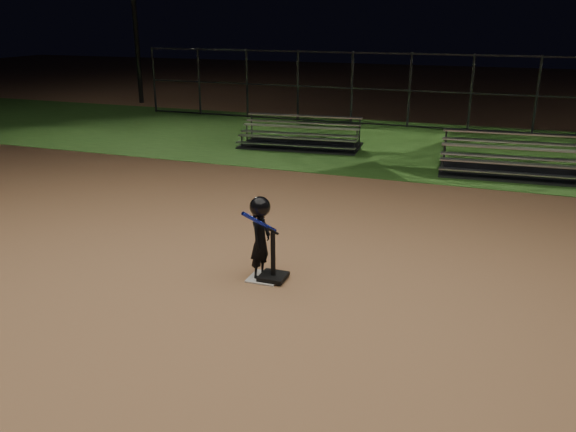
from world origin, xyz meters
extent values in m
plane|color=#A7744B|center=(0.00, 0.00, 0.00)|extent=(80.00, 80.00, 0.00)
cube|color=#29541B|center=(0.00, 10.00, 0.01)|extent=(60.00, 8.00, 0.01)
cube|color=beige|center=(0.00, 0.00, 0.01)|extent=(0.45, 0.45, 0.02)
cube|color=black|center=(0.13, 0.00, 0.05)|extent=(0.38, 0.38, 0.06)
cylinder|color=black|center=(0.13, 0.00, 0.41)|extent=(0.07, 0.07, 0.66)
imported|color=black|center=(-0.07, 0.03, 0.56)|extent=(0.30, 0.43, 1.12)
sphere|color=black|center=(-0.07, 0.03, 1.09)|extent=(0.30, 0.30, 0.30)
cylinder|color=#1829D3|center=(-0.02, -0.12, 0.91)|extent=(0.37, 0.50, 0.42)
cylinder|color=black|center=(0.14, 0.00, 0.76)|extent=(0.13, 0.17, 0.14)
cube|color=#B9B9BE|center=(-2.41, 8.32, 0.35)|extent=(3.46, 0.52, 0.03)
cube|color=#B9B9BE|center=(-2.38, 8.08, 0.19)|extent=(3.46, 0.52, 0.03)
cube|color=#B9B9BE|center=(-2.45, 8.79, 0.59)|extent=(3.46, 0.52, 0.03)
cube|color=#B9B9BE|center=(-2.43, 8.55, 0.43)|extent=(3.46, 0.52, 0.03)
cube|color=#B9B9BE|center=(-2.49, 9.26, 0.83)|extent=(3.46, 0.52, 0.03)
cube|color=#B9B9BE|center=(-2.47, 9.02, 0.67)|extent=(3.46, 0.52, 0.03)
cube|color=#38383D|center=(-2.45, 8.79, 0.03)|extent=(3.59, 1.99, 0.05)
cube|color=silver|center=(3.60, 7.11, 0.38)|extent=(3.76, 0.45, 0.04)
cube|color=silver|center=(3.62, 6.85, 0.21)|extent=(3.76, 0.45, 0.03)
cube|color=silver|center=(3.57, 7.63, 0.64)|extent=(3.76, 0.45, 0.04)
cube|color=silver|center=(3.59, 7.37, 0.47)|extent=(3.76, 0.45, 0.03)
cube|color=silver|center=(3.54, 8.15, 0.90)|extent=(3.76, 0.45, 0.04)
cube|color=silver|center=(3.56, 7.88, 0.73)|extent=(3.76, 0.45, 0.03)
cube|color=#38383D|center=(3.57, 7.63, 0.03)|extent=(3.86, 2.06, 0.06)
cube|color=#38383D|center=(0.00, 13.00, 0.05)|extent=(20.00, 0.05, 0.05)
cube|color=#38383D|center=(0.00, 13.00, 1.25)|extent=(20.00, 0.05, 0.05)
cube|color=#38383D|center=(0.00, 13.00, 2.45)|extent=(20.00, 0.05, 0.05)
cylinder|color=#38383D|center=(-10.00, 13.00, 1.25)|extent=(0.08, 0.08, 2.50)
cylinder|color=#38383D|center=(-5.00, 13.00, 1.25)|extent=(0.08, 0.08, 2.50)
cylinder|color=#38383D|center=(0.00, 13.00, 1.25)|extent=(0.08, 0.08, 2.50)
cylinder|color=#38383D|center=(5.00, 13.00, 1.25)|extent=(0.08, 0.08, 2.50)
cylinder|color=#2D2D30|center=(-12.00, 15.00, 4.00)|extent=(0.20, 0.20, 8.00)
camera|label=1|loc=(3.00, -7.21, 3.67)|focal=36.40mm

